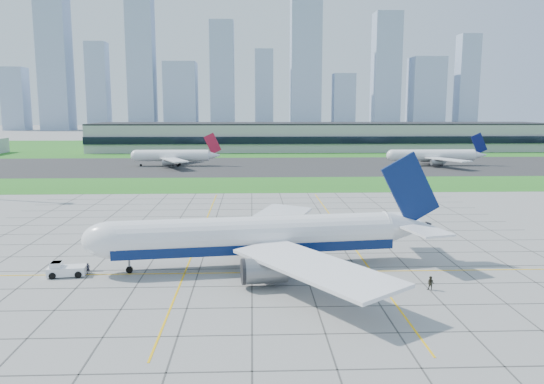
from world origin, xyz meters
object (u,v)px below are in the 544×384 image
object	(u,v)px
crew_near	(88,269)
crew_far	(431,283)
distant_jet_2	(434,155)
pushback_tug	(65,270)
distant_jet_1	(174,155)
airliner	(258,237)

from	to	relation	value
crew_near	crew_far	xyz separation A→B (m)	(48.20, -8.80, 0.12)
distant_jet_2	crew_near	bearing A→B (deg)	-125.00
pushback_tug	distant_jet_2	xyz separation A→B (m)	(104.85, 145.97, 3.52)
crew_near	distant_jet_1	size ratio (longest dim) A/B	0.04
crew_near	distant_jet_1	distance (m)	148.37
pushback_tug	distant_jet_2	world-z (taller)	distant_jet_2
crew_near	distant_jet_2	bearing A→B (deg)	9.66
airliner	crew_near	xyz separation A→B (m)	(-25.07, -2.88, -3.93)
distant_jet_1	crew_near	bearing A→B (deg)	-86.67
airliner	pushback_tug	world-z (taller)	airliner
airliner	distant_jet_2	xyz separation A→B (m)	(76.64, 142.40, -0.31)
pushback_tug	crew_far	world-z (taller)	pushback_tug
pushback_tug	distant_jet_1	world-z (taller)	distant_jet_1
crew_far	distant_jet_2	world-z (taller)	distant_jet_2
airliner	distant_jet_1	bearing A→B (deg)	95.81
crew_near	crew_far	bearing A→B (deg)	-55.69
airliner	crew_far	bearing A→B (deg)	-34.05
airliner	crew_near	world-z (taller)	airliner
airliner	crew_far	xyz separation A→B (m)	(23.13, -11.68, -3.82)
crew_far	distant_jet_2	bearing A→B (deg)	106.82
airliner	distant_jet_2	world-z (taller)	airliner
crew_far	crew_near	bearing A→B (deg)	-154.38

